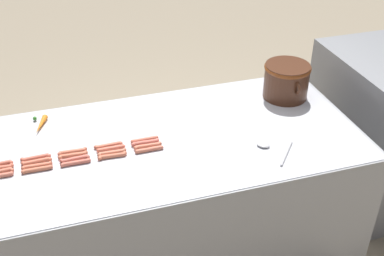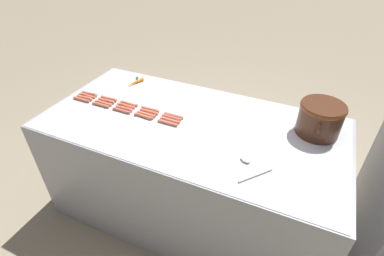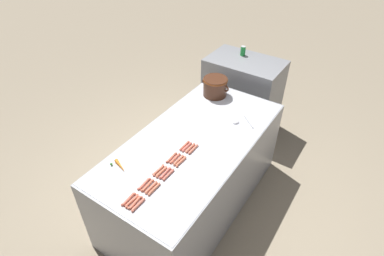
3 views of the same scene
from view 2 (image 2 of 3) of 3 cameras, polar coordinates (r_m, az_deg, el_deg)
ground_plane at (r=2.63m, az=-0.22°, el=-15.24°), size 20.00×20.00×0.00m
griddle_counter at (r=2.29m, az=-0.24°, el=-8.19°), size 1.03×2.07×0.90m
hot_dog_0 at (r=2.45m, az=-19.35°, el=6.35°), size 0.03×0.15×0.02m
hot_dog_1 at (r=2.34m, az=-15.94°, el=5.57°), size 0.03×0.15×0.02m
hot_dog_2 at (r=2.24m, az=-12.24°, el=4.68°), size 0.03×0.15×0.02m
hot_dog_3 at (r=2.14m, az=-8.16°, el=3.68°), size 0.03×0.15×0.02m
hot_dog_4 at (r=2.06m, az=-3.62°, el=2.43°), size 0.02×0.15×0.02m
hot_dog_5 at (r=2.43m, az=-19.81°, el=5.97°), size 0.03×0.15×0.02m
hot_dog_6 at (r=2.32m, az=-16.38°, el=5.16°), size 0.03×0.15×0.02m
hot_dog_7 at (r=2.22m, az=-12.74°, el=4.26°), size 0.03×0.15×0.02m
hot_dog_8 at (r=2.12m, az=-8.42°, el=3.19°), size 0.02×0.15×0.02m
hot_dog_9 at (r=2.04m, az=-4.04°, el=2.06°), size 0.03×0.15×0.02m
hot_dog_10 at (r=2.41m, az=-20.25°, el=5.61°), size 0.03×0.15×0.02m
hot_dog_11 at (r=2.29m, az=-16.94°, el=4.71°), size 0.03×0.15×0.02m
hot_dog_12 at (r=2.19m, az=-13.14°, el=3.78°), size 0.03×0.15×0.02m
hot_dog_13 at (r=2.09m, az=-8.97°, el=2.68°), size 0.03×0.15×0.02m
hot_dog_14 at (r=2.01m, az=-4.33°, el=1.53°), size 0.03×0.15×0.02m
hot_dog_15 at (r=2.39m, az=-20.81°, el=5.23°), size 0.02×0.15×0.02m
hot_dog_16 at (r=2.28m, az=-17.41°, el=4.34°), size 0.02×0.15×0.02m
hot_dog_17 at (r=2.17m, az=-13.62°, el=3.34°), size 0.02×0.15×0.02m
hot_dog_18 at (r=2.07m, az=-9.44°, el=2.29°), size 0.03×0.15×0.02m
hot_dog_19 at (r=1.99m, az=-4.79°, el=1.02°), size 0.02×0.15×0.02m
bean_pot at (r=2.01m, az=23.81°, el=1.92°), size 0.35×0.28×0.21m
serving_spoon at (r=1.70m, az=11.02°, el=-7.02°), size 0.23×0.20×0.02m
carrot at (r=2.52m, az=-11.11°, el=8.79°), size 0.18×0.09×0.03m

